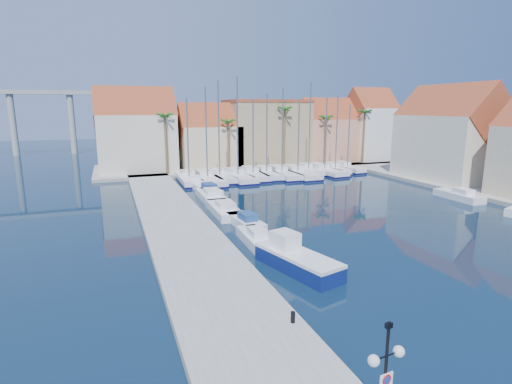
% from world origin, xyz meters
% --- Properties ---
extents(ground, '(260.00, 260.00, 0.00)m').
position_xyz_m(ground, '(0.00, 0.00, 0.00)').
color(ground, black).
rests_on(ground, ground).
extents(quay_west, '(6.00, 77.00, 0.50)m').
position_xyz_m(quay_west, '(-9.00, 13.50, 0.25)').
color(quay_west, gray).
rests_on(quay_west, ground).
extents(shore_north, '(54.00, 16.00, 0.50)m').
position_xyz_m(shore_north, '(10.00, 48.00, 0.25)').
color(shore_north, gray).
rests_on(shore_north, ground).
extents(shore_east, '(12.00, 60.00, 0.50)m').
position_xyz_m(shore_east, '(32.00, 15.00, 0.25)').
color(shore_east, gray).
rests_on(shore_east, ground).
extents(lamp_post, '(1.34, 0.47, 3.97)m').
position_xyz_m(lamp_post, '(-7.00, -12.22, 3.11)').
color(lamp_post, black).
rests_on(lamp_post, quay_west).
extents(bollard, '(0.22, 0.22, 0.55)m').
position_xyz_m(bollard, '(-6.60, -5.05, 0.77)').
color(bollard, black).
rests_on(bollard, quay_west).
extents(fishing_boat, '(3.87, 6.98, 2.32)m').
position_xyz_m(fishing_boat, '(-3.16, 1.77, 0.77)').
color(fishing_boat, navy).
rests_on(fishing_boat, ground).
extents(motorboat_west_0, '(1.84, 5.34, 1.40)m').
position_xyz_m(motorboat_west_0, '(-3.91, 7.49, 0.51)').
color(motorboat_west_0, white).
rests_on(motorboat_west_0, ground).
extents(motorboat_west_1, '(2.23, 5.66, 1.40)m').
position_xyz_m(motorboat_west_1, '(-3.14, 12.17, 0.51)').
color(motorboat_west_1, white).
rests_on(motorboat_west_1, ground).
extents(motorboat_west_2, '(2.45, 7.24, 1.40)m').
position_xyz_m(motorboat_west_2, '(-3.76, 17.20, 0.51)').
color(motorboat_west_2, white).
rests_on(motorboat_west_2, ground).
extents(motorboat_west_3, '(2.43, 7.37, 1.40)m').
position_xyz_m(motorboat_west_3, '(-3.47, 23.86, 0.51)').
color(motorboat_west_3, white).
rests_on(motorboat_west_3, ground).
extents(motorboat_west_4, '(2.62, 6.45, 1.40)m').
position_xyz_m(motorboat_west_4, '(-3.00, 27.42, 0.51)').
color(motorboat_west_4, white).
rests_on(motorboat_west_4, ground).
extents(motorboat_west_5, '(1.95, 5.37, 1.40)m').
position_xyz_m(motorboat_west_5, '(-3.29, 33.58, 0.51)').
color(motorboat_west_5, white).
rests_on(motorboat_west_5, ground).
extents(motorboat_east_1, '(2.12, 6.17, 1.40)m').
position_xyz_m(motorboat_east_1, '(24.00, 13.97, 0.51)').
color(motorboat_east_1, white).
rests_on(motorboat_east_1, ground).
extents(sailboat_0, '(3.07, 10.47, 11.91)m').
position_xyz_m(sailboat_0, '(-3.84, 35.85, 0.57)').
color(sailboat_0, white).
rests_on(sailboat_0, ground).
extents(sailboat_1, '(3.32, 11.95, 13.37)m').
position_xyz_m(sailboat_1, '(-1.35, 35.30, 0.57)').
color(sailboat_1, white).
rests_on(sailboat_1, ground).
extents(sailboat_2, '(3.35, 9.82, 14.41)m').
position_xyz_m(sailboat_2, '(0.65, 35.96, 0.62)').
color(sailboat_2, white).
rests_on(sailboat_2, ground).
extents(sailboat_3, '(3.28, 11.04, 14.91)m').
position_xyz_m(sailboat_3, '(3.30, 35.49, 0.60)').
color(sailboat_3, white).
rests_on(sailboat_3, ground).
extents(sailboat_4, '(3.23, 10.77, 11.82)m').
position_xyz_m(sailboat_4, '(6.07, 36.39, 0.57)').
color(sailboat_4, white).
rests_on(sailboat_4, ground).
extents(sailboat_5, '(3.21, 10.06, 12.66)m').
position_xyz_m(sailboat_5, '(8.28, 36.28, 0.59)').
color(sailboat_5, white).
rests_on(sailboat_5, ground).
extents(sailboat_6, '(3.04, 11.48, 13.45)m').
position_xyz_m(sailboat_6, '(10.67, 35.99, 0.58)').
color(sailboat_6, white).
rests_on(sailboat_6, ground).
extents(sailboat_7, '(3.36, 11.85, 11.87)m').
position_xyz_m(sailboat_7, '(13.09, 35.44, 0.56)').
color(sailboat_7, white).
rests_on(sailboat_7, ground).
extents(sailboat_8, '(2.62, 8.66, 14.50)m').
position_xyz_m(sailboat_8, '(15.93, 37.00, 0.65)').
color(sailboat_8, white).
rests_on(sailboat_8, ground).
extents(sailboat_9, '(3.70, 10.98, 12.10)m').
position_xyz_m(sailboat_9, '(18.24, 36.14, 0.57)').
color(sailboat_9, white).
rests_on(sailboat_9, ground).
extents(sailboat_10, '(2.50, 8.18, 12.58)m').
position_xyz_m(sailboat_10, '(20.59, 36.47, 0.63)').
color(sailboat_10, white).
rests_on(sailboat_10, ground).
extents(sailboat_11, '(2.85, 8.54, 11.07)m').
position_xyz_m(sailboat_11, '(23.21, 37.04, 0.59)').
color(sailboat_11, white).
rests_on(sailboat_11, ground).
extents(building_0, '(12.30, 9.00, 13.50)m').
position_xyz_m(building_0, '(-10.00, 47.00, 6.52)').
color(building_0, beige).
rests_on(building_0, shore_north).
extents(building_1, '(10.30, 8.00, 11.00)m').
position_xyz_m(building_1, '(2.00, 47.00, 5.30)').
color(building_1, '#CCBA8F').
rests_on(building_1, shore_north).
extents(building_2, '(14.20, 10.20, 11.50)m').
position_xyz_m(building_2, '(13.00, 48.00, 6.26)').
color(building_2, '#9D8760').
rests_on(building_2, shore_north).
extents(building_3, '(10.30, 8.00, 12.00)m').
position_xyz_m(building_3, '(25.00, 47.00, 5.86)').
color(building_3, tan).
rests_on(building_3, shore_north).
extents(building_4, '(8.30, 8.00, 14.00)m').
position_xyz_m(building_4, '(34.00, 46.00, 6.97)').
color(building_4, white).
rests_on(building_4, shore_north).
extents(building_6, '(9.00, 14.30, 13.50)m').
position_xyz_m(building_6, '(32.00, 24.00, 6.52)').
color(building_6, beige).
rests_on(building_6, shore_east).
extents(palm_0, '(2.60, 2.60, 10.15)m').
position_xyz_m(palm_0, '(-6.00, 42.00, 9.08)').
color(palm_0, brown).
rests_on(palm_0, shore_north).
extents(palm_1, '(2.60, 2.60, 9.15)m').
position_xyz_m(palm_1, '(4.00, 42.00, 8.14)').
color(palm_1, brown).
rests_on(palm_1, shore_north).
extents(palm_2, '(2.60, 2.60, 11.15)m').
position_xyz_m(palm_2, '(14.00, 42.00, 10.02)').
color(palm_2, brown).
rests_on(palm_2, shore_north).
extents(palm_3, '(2.60, 2.60, 9.65)m').
position_xyz_m(palm_3, '(22.00, 42.00, 8.61)').
color(palm_3, brown).
rests_on(palm_3, shore_north).
extents(palm_4, '(2.60, 2.60, 10.65)m').
position_xyz_m(palm_4, '(30.00, 42.00, 9.55)').
color(palm_4, brown).
rests_on(palm_4, shore_north).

